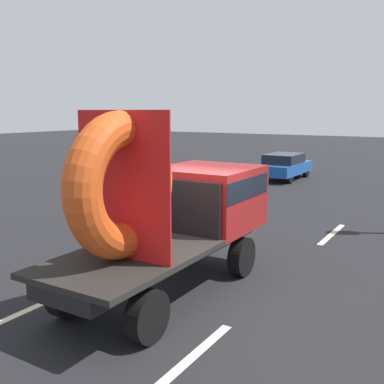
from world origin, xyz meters
The scene contains 7 objects.
ground_plane centered at (0.00, 0.00, 0.00)m, with size 120.00×120.00×0.00m, color black.
flatbed_truck centered at (-0.39, 0.08, 1.66)m, with size 2.02×5.43×3.54m.
distant_sedan centered at (-3.74, 15.39, 0.72)m, with size 1.76×4.10×1.34m.
lane_dash_left_near centered at (-2.06, -2.78, 0.00)m, with size 2.81×0.16×0.01m, color beige.
lane_dash_left_far centered at (-2.06, 5.56, 0.00)m, with size 2.31×0.16×0.01m, color beige.
lane_dash_right_near centered at (1.28, -2.39, 0.00)m, with size 2.75×0.16×0.01m, color beige.
lane_dash_right_far centered at (1.28, 5.68, 0.00)m, with size 2.54×0.16×0.01m, color beige.
Camera 1 is at (4.43, -7.31, 3.52)m, focal length 42.34 mm.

